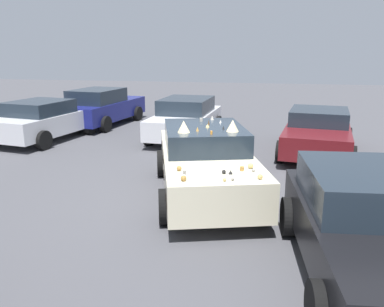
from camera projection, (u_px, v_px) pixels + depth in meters
name	position (u px, v px, depth m)	size (l,w,h in m)	color
ground_plane	(206.00, 194.00, 8.56)	(60.00, 60.00, 0.00)	#47474C
art_car_decorated	(206.00, 161.00, 8.42)	(4.83, 3.04, 1.68)	beige
parked_sedan_near_right	(318.00, 132.00, 11.78)	(4.42, 2.43, 1.31)	#5B1419
parked_sedan_far_right	(102.00, 107.00, 16.26)	(4.60, 2.37, 1.51)	navy
parked_sedan_row_back_far	(369.00, 226.00, 5.33)	(4.14, 2.32, 1.45)	black
parked_sedan_behind_right	(44.00, 120.00, 13.59)	(4.25, 2.52, 1.37)	silver
parked_sedan_behind_left	(186.00, 118.00, 13.80)	(4.27, 2.15, 1.41)	silver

